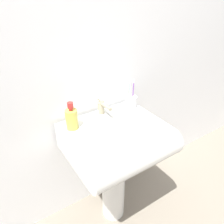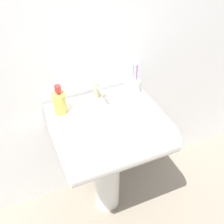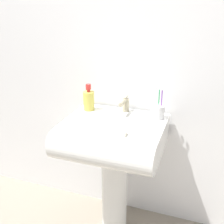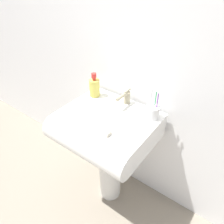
{
  "view_description": "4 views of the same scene",
  "coord_description": "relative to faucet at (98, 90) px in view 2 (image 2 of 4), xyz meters",
  "views": [
    {
      "loc": [
        -0.58,
        -0.87,
        1.48
      ],
      "look_at": [
        -0.0,
        0.02,
        0.86
      ],
      "focal_mm": 35.0,
      "sensor_mm": 36.0,
      "label": 1
    },
    {
      "loc": [
        -0.41,
        -1.03,
        1.7
      ],
      "look_at": [
        0.03,
        -0.02,
        0.8
      ],
      "focal_mm": 45.0,
      "sensor_mm": 36.0,
      "label": 2
    },
    {
      "loc": [
        0.46,
        -1.37,
        1.42
      ],
      "look_at": [
        -0.02,
        0.01,
        0.82
      ],
      "focal_mm": 45.0,
      "sensor_mm": 36.0,
      "label": 3
    },
    {
      "loc": [
        0.63,
        -0.83,
        1.55
      ],
      "look_at": [
        0.02,
        0.0,
        0.8
      ],
      "focal_mm": 35.0,
      "sensor_mm": 36.0,
      "label": 4
    }
  ],
  "objects": [
    {
      "name": "ground_plane",
      "position": [
        -0.01,
        -0.15,
        -0.83
      ],
      "size": [
        6.0,
        6.0,
        0.0
      ],
      "primitive_type": "plane",
      "color": "gray",
      "rests_on": "ground"
    },
    {
      "name": "wall_back",
      "position": [
        -0.01,
        0.11,
        0.37
      ],
      "size": [
        5.0,
        0.05,
        2.4
      ],
      "primitive_type": "cube",
      "color": "white",
      "rests_on": "ground"
    },
    {
      "name": "sink_pedestal",
      "position": [
        -0.01,
        -0.15,
        -0.52
      ],
      "size": [
        0.16,
        0.16,
        0.61
      ],
      "primitive_type": "cylinder",
      "color": "white",
      "rests_on": "ground"
    },
    {
      "name": "sink_basin",
      "position": [
        -0.01,
        -0.21,
        -0.13
      ],
      "size": [
        0.56,
        0.5,
        0.16
      ],
      "color": "white",
      "rests_on": "sink_pedestal"
    },
    {
      "name": "faucet",
      "position": [
        0.0,
        0.0,
        0.0
      ],
      "size": [
        0.04,
        0.14,
        0.1
      ],
      "color": "tan",
      "rests_on": "sink_basin"
    },
    {
      "name": "toothbrush_cup",
      "position": [
        0.2,
        -0.03,
        -0.01
      ],
      "size": [
        0.08,
        0.08,
        0.2
      ],
      "color": "white",
      "rests_on": "sink_basin"
    },
    {
      "name": "soap_bottle",
      "position": [
        -0.22,
        -0.04,
        0.01
      ],
      "size": [
        0.07,
        0.07,
        0.16
      ],
      "color": "gold",
      "rests_on": "sink_basin"
    },
    {
      "name": "bar_soap",
      "position": [
        0.06,
        -0.3,
        -0.04
      ],
      "size": [
        0.07,
        0.04,
        0.02
      ],
      "primitive_type": "cube",
      "color": "silver",
      "rests_on": "sink_basin"
    }
  ]
}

